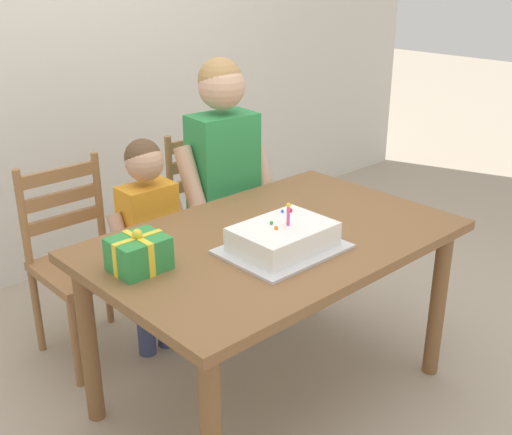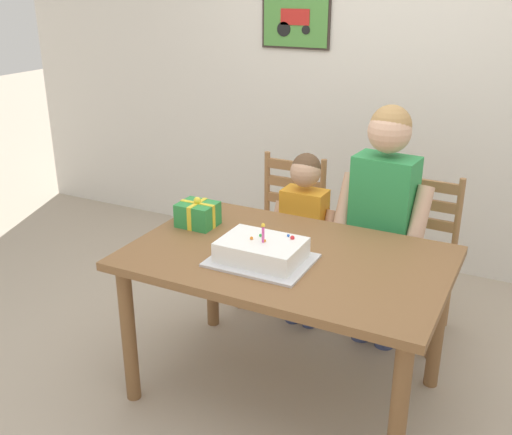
% 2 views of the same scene
% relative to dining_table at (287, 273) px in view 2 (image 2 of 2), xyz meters
% --- Properties ---
extents(ground_plane, '(20.00, 20.00, 0.00)m').
position_rel_dining_table_xyz_m(ground_plane, '(0.00, 0.00, -0.66)').
color(ground_plane, tan).
extents(back_wall, '(6.40, 0.11, 2.60)m').
position_rel_dining_table_xyz_m(back_wall, '(-0.00, 1.79, 0.64)').
color(back_wall, silver).
rests_on(back_wall, ground).
extents(dining_table, '(1.45, 0.93, 0.76)m').
position_rel_dining_table_xyz_m(dining_table, '(0.00, 0.00, 0.00)').
color(dining_table, brown).
rests_on(dining_table, ground).
extents(birthday_cake, '(0.44, 0.34, 0.19)m').
position_rel_dining_table_xyz_m(birthday_cake, '(-0.07, -0.12, 0.15)').
color(birthday_cake, silver).
rests_on(birthday_cake, dining_table).
extents(gift_box_red_large, '(0.19, 0.17, 0.16)m').
position_rel_dining_table_xyz_m(gift_box_red_large, '(-0.55, 0.11, 0.16)').
color(gift_box_red_large, '#2D8E42').
rests_on(gift_box_red_large, dining_table).
extents(chair_left, '(0.42, 0.42, 0.92)m').
position_rel_dining_table_xyz_m(chair_left, '(-0.40, 0.85, -0.19)').
color(chair_left, '#996B42').
rests_on(chair_left, ground).
extents(chair_right, '(0.44, 0.44, 0.92)m').
position_rel_dining_table_xyz_m(chair_right, '(0.40, 0.85, -0.19)').
color(chair_right, '#996B42').
rests_on(chair_right, ground).
extents(child_older, '(0.51, 0.29, 1.35)m').
position_rel_dining_table_xyz_m(child_older, '(0.27, 0.62, 0.17)').
color(child_older, '#38426B').
rests_on(child_older, ground).
extents(child_younger, '(0.38, 0.22, 1.05)m').
position_rel_dining_table_xyz_m(child_younger, '(-0.18, 0.62, -0.02)').
color(child_younger, '#38426B').
rests_on(child_younger, ground).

